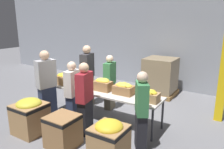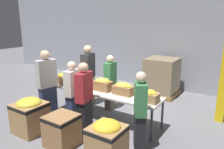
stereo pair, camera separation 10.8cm
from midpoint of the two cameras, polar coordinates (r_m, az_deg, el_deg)
The scene contains 18 objects.
ground_plane at distance 5.76m, azimuth -3.15°, elevation -11.50°, with size 30.00×30.00×0.00m, color slate.
wall_back at distance 8.26m, azimuth 10.78°, elevation 10.57°, with size 16.00×0.08×4.00m.
sorting_table at distance 5.48m, azimuth -3.25°, elevation -4.65°, with size 3.09×0.75×0.77m.
banana_box_0 at distance 6.12m, azimuth -13.05°, elevation -1.03°, with size 0.44×0.32×0.31m.
banana_box_1 at distance 5.88m, azimuth -8.11°, elevation -1.73°, with size 0.50×0.36×0.25m.
banana_box_2 at distance 5.42m, azimuth -3.03°, elevation -2.57°, with size 0.45×0.28×0.32m.
banana_box_3 at distance 5.17m, azimuth 2.51°, elevation -3.65°, with size 0.47×0.31×0.28m.
banana_box_4 at distance 4.78m, azimuth 8.93°, elevation -5.42°, with size 0.45×0.29×0.27m.
volunteer_0 at distance 6.13m, azimuth -1.11°, elevation -2.11°, with size 0.26×0.44×1.55m.
volunteer_1 at distance 5.30m, azimuth -10.77°, elevation -5.01°, with size 0.27×0.44×1.56m.
volunteer_2 at distance 4.83m, azimuth -7.75°, elevation -6.43°, with size 0.29×0.47×1.62m.
volunteer_3 at distance 4.27m, azimuth 6.94°, elevation -9.63°, with size 0.40×0.47×1.57m.
volunteer_4 at distance 6.45m, azimuth -6.90°, elevation -0.34°, with size 0.33×0.52×1.78m.
volunteer_5 at distance 5.75m, azimuth -17.21°, elevation -2.78°, with size 0.34×0.51×1.77m.
donation_bin_0 at distance 5.29m, azimuth -21.19°, elevation -9.82°, with size 0.65×0.65×0.81m.
donation_bin_1 at distance 4.63m, azimuth -13.40°, elevation -13.85°, with size 0.58×0.58×0.65m.
donation_bin_2 at distance 3.96m, azimuth -1.58°, elevation -17.12°, with size 0.58×0.58×0.83m.
pallet_stack_0 at distance 7.50m, azimuth 12.04°, elevation -0.60°, with size 1.07×1.07×1.25m.
Camera 1 is at (2.96, -4.25, 2.50)m, focal length 35.00 mm.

